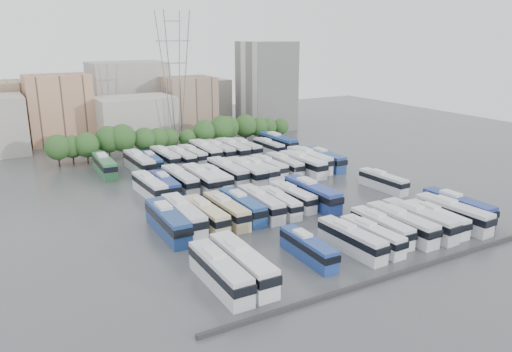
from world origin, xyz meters
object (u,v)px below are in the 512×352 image
bus_r0_s8 (381,227)px  bus_r2_s9 (269,166)px  bus_r1_s7 (292,196)px  bus_r3_s3 (151,161)px  apartment_tower (266,86)px  bus_r2_s5 (215,178)px  bus_r1_s3 (226,210)px  bus_r1_s2 (206,214)px  bus_r0_s12 (453,213)px  bus_r2_s12 (309,159)px  bus_r3_s9 (232,149)px  bus_r2_s4 (201,179)px  bus_r1_s8 (312,193)px  bus_r2_s2 (165,185)px  bus_r2_s8 (258,170)px  bus_r0_s0 (220,271)px  bus_r3_s4 (165,157)px  bus_r0_s6 (351,239)px  bus_r3_s8 (218,151)px  bus_r2_s13 (324,159)px  bus_r0_s7 (372,235)px  bus_r2_s3 (180,180)px  bus_r3_s12 (269,147)px  bus_r1_s4 (242,206)px  bus_r0_s4 (308,248)px  bus_r1_s13 (383,181)px  bus_r2_s1 (150,186)px  bus_r3_s13 (278,142)px  bus_r0_s10 (419,220)px  bus_r3_s7 (205,151)px  bus_r3_s0 (104,165)px  bus_r1_s6 (280,202)px  bus_r0_s13 (458,207)px  bus_r3_s2 (139,163)px  bus_r1_s1 (184,215)px  bus_r2_s7 (246,171)px  bus_r3_s10 (244,148)px  bus_r0_s11 (436,218)px  bus_r0_s9 (401,223)px  bus_r0_s1 (243,263)px  bus_r2_s6 (228,172)px

bus_r0_s8 → bus_r2_s9: bus_r2_s9 is taller
bus_r1_s7 → bus_r3_s3: (-13.36, 35.16, -0.03)m
apartment_tower → bus_r2_s5: (-39.09, -46.52, -11.25)m
bus_r1_s3 → bus_r1_s2: bearing=-178.0°
bus_r0_s12 → bus_r2_s12: 37.89m
bus_r2_s5 → bus_r3_s9: 22.90m
bus_r2_s4 → bus_r2_s5: (3.09, 0.33, -0.26)m
bus_r1_s8 → bus_r2_s9: bearing=81.1°
bus_r2_s2 → bus_r2_s8: size_ratio=0.94×
bus_r0_s0 → bus_r3_s4: size_ratio=1.03×
bus_r0_s6 → bus_r3_s8: size_ratio=0.92×
bus_r2_s2 → bus_r2_s13: size_ratio=0.90×
bus_r0_s7 → bus_r2_s3: size_ratio=0.86×
bus_r2_s12 → bus_r3_s12: bus_r2_s12 is taller
bus_r3_s12 → bus_r2_s2: bearing=-153.5°
bus_r1_s4 → bus_r0_s6: bearing=-69.6°
bus_r2_s13 → bus_r3_s4: (-29.74, 18.80, -0.06)m
bus_r2_s12 → bus_r0_s4: bearing=-125.2°
bus_r0_s7 → bus_r2_s3: (-13.55, 37.69, 0.28)m
bus_r1_s13 → bus_r2_s1: 43.43m
apartment_tower → bus_r2_s9: apartment_tower is taller
apartment_tower → bus_r3_s12: (-16.08, -28.29, -11.32)m
bus_r3_s13 → bus_r0_s10: bearing=-102.1°
bus_r3_s3 → bus_r1_s3: bearing=-86.6°
bus_r3_s7 → bus_r0_s6: bearing=-92.4°
bus_r2_s5 → bus_r3_s0: bus_r3_s0 is taller
bus_r1_s6 → bus_r3_s13: size_ratio=0.80×
bus_r1_s2 → bus_r2_s3: 19.50m
bus_r3_s3 → bus_r2_s3: bearing=-87.2°
bus_r1_s3 → bus_r3_s4: (3.24, 37.26, 0.04)m
bus_r3_s12 → bus_r3_s13: bus_r3_s13 is taller
bus_r0_s13 → bus_r1_s7: bearing=137.5°
bus_r0_s8 → bus_r2_s4: bus_r2_s4 is taller
bus_r0_s10 → bus_r3_s2: bearing=114.0°
bus_r1_s1 → bus_r2_s13: bus_r1_s1 is taller
bus_r2_s8 → bus_r2_s13: 16.78m
bus_r2_s8 → bus_r2_s13: size_ratio=0.96×
bus_r1_s7 → bus_r1_s8: size_ratio=0.84×
bus_r2_s1 → bus_r2_s9: size_ratio=1.06×
bus_r2_s7 → bus_r3_s2: bearing=133.8°
bus_r2_s7 → bus_r3_s7: bearing=90.4°
bus_r0_s8 → bus_r2_s3: bus_r2_s3 is taller
bus_r0_s4 → bus_r3_s10: size_ratio=0.88×
bus_r2_s1 → bus_r2_s12: 36.07m
bus_r0_s7 → bus_r0_s11: (12.93, 0.19, 0.03)m
bus_r0_s9 → bus_r0_s10: (3.33, -0.29, 0.05)m
bus_r0_s1 → bus_r2_s6: 40.90m
bus_r0_s11 → bus_r1_s1: 38.21m
bus_r0_s10 → bus_r2_s1: 46.67m
bus_r0_s12 → bus_r2_s1: size_ratio=1.05×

